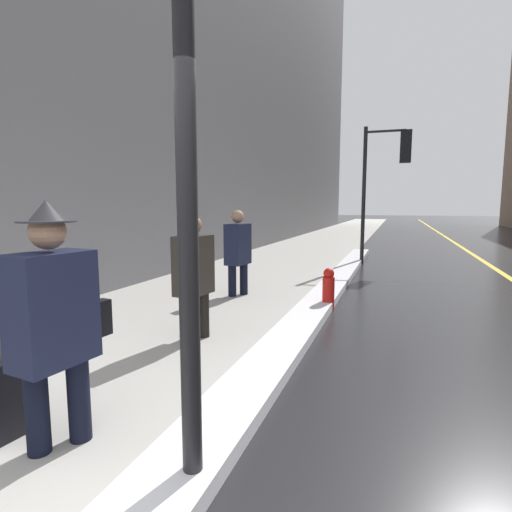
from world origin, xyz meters
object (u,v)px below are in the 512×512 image
(pedestrian_with_shoulder_bag, at_px, (54,317))
(pedestrian_in_glasses, at_px, (194,272))
(fire_hydrant, at_px, (328,289))
(traffic_light_near, at_px, (389,165))
(pedestrian_nearside, at_px, (238,249))
(rolling_suitcase, at_px, (5,399))

(pedestrian_with_shoulder_bag, xyz_separation_m, pedestrian_in_glasses, (-0.21, 2.39, -0.07))
(pedestrian_in_glasses, height_order, fire_hydrant, pedestrian_in_glasses)
(traffic_light_near, distance_m, pedestrian_in_glasses, 8.32)
(traffic_light_near, height_order, pedestrian_in_glasses, traffic_light_near)
(pedestrian_nearside, distance_m, fire_hydrant, 1.94)
(pedestrian_nearside, xyz_separation_m, fire_hydrant, (1.80, -0.44, -0.57))
(rolling_suitcase, bearing_deg, fire_hydrant, 167.23)
(pedestrian_in_glasses, xyz_separation_m, fire_hydrant, (1.38, 2.11, -0.54))
(pedestrian_with_shoulder_bag, bearing_deg, rolling_suitcase, -77.39)
(traffic_light_near, xyz_separation_m, pedestrian_with_shoulder_bag, (-1.91, -10.18, -1.93))
(pedestrian_in_glasses, distance_m, fire_hydrant, 2.58)
(pedestrian_with_shoulder_bag, relative_size, pedestrian_in_glasses, 1.10)
(pedestrian_in_glasses, height_order, rolling_suitcase, pedestrian_in_glasses)
(pedestrian_in_glasses, bearing_deg, pedestrian_with_shoulder_bag, 12.12)
(traffic_light_near, relative_size, pedestrian_with_shoulder_bag, 2.26)
(pedestrian_in_glasses, relative_size, fire_hydrant, 2.29)
(rolling_suitcase, bearing_deg, pedestrian_with_shoulder_bag, 102.61)
(pedestrian_in_glasses, bearing_deg, rolling_suitcase, 0.85)
(traffic_light_near, height_order, pedestrian_with_shoulder_bag, traffic_light_near)
(pedestrian_in_glasses, distance_m, pedestrian_nearside, 2.59)
(traffic_light_near, distance_m, pedestrian_nearside, 6.14)
(fire_hydrant, bearing_deg, traffic_light_near, 82.55)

